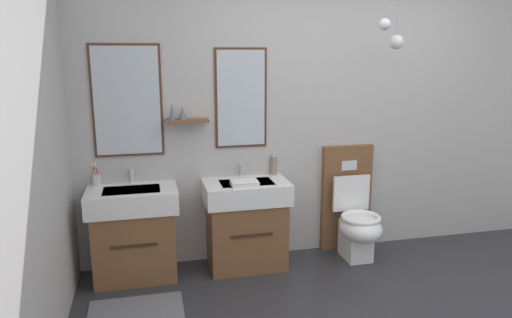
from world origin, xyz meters
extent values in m
cube|color=#B7B5B2|center=(0.00, 1.71, 1.30)|extent=(4.85, 0.12, 2.60)
cube|color=#4C301E|center=(-1.83, 1.64, 1.45)|extent=(0.56, 0.02, 0.91)
cube|color=silver|center=(-1.83, 1.63, 1.45)|extent=(0.52, 0.01, 0.87)
cube|color=#4C301E|center=(-0.89, 1.64, 1.45)|extent=(0.45, 0.02, 0.85)
cube|color=silver|center=(-0.89, 1.63, 1.45)|extent=(0.41, 0.01, 0.81)
cube|color=brown|center=(-1.36, 1.57, 1.28)|extent=(0.36, 0.14, 0.02)
cone|color=slate|center=(-1.48, 1.56, 1.37)|extent=(0.05, 0.05, 0.14)
cone|color=slate|center=(-1.39, 1.57, 1.35)|extent=(0.06, 0.06, 0.11)
sphere|color=silver|center=(0.19, 1.20, 2.06)|extent=(0.10, 0.10, 0.10)
sphere|color=silver|center=(0.35, 1.29, 1.92)|extent=(0.12, 0.12, 0.12)
cube|color=#B7B5B2|center=(-2.36, 0.00, 1.30)|extent=(0.12, 3.53, 2.60)
cube|color=slate|center=(-1.83, 0.86, 0.01)|extent=(0.68, 0.44, 0.01)
cube|color=brown|center=(-1.83, 1.45, 0.30)|extent=(0.65, 0.44, 0.59)
cube|color=#342214|center=(-1.83, 1.22, 0.37)|extent=(0.36, 0.01, 0.02)
cube|color=white|center=(-1.83, 1.45, 0.68)|extent=(0.72, 0.47, 0.18)
cube|color=silver|center=(-1.83, 1.42, 0.75)|extent=(0.45, 0.26, 0.03)
cylinder|color=silver|center=(-1.83, 1.64, 0.82)|extent=(0.03, 0.03, 0.11)
cylinder|color=silver|center=(-1.83, 1.58, 0.87)|extent=(0.02, 0.11, 0.02)
cube|color=brown|center=(-0.89, 1.45, 0.30)|extent=(0.65, 0.44, 0.59)
cube|color=#342214|center=(-0.89, 1.22, 0.37)|extent=(0.36, 0.01, 0.02)
cube|color=white|center=(-0.89, 1.45, 0.68)|extent=(0.72, 0.47, 0.18)
cube|color=silver|center=(-0.89, 1.42, 0.75)|extent=(0.45, 0.26, 0.03)
cylinder|color=silver|center=(-0.89, 1.64, 0.82)|extent=(0.03, 0.03, 0.11)
cylinder|color=silver|center=(-0.89, 1.58, 0.87)|extent=(0.02, 0.11, 0.02)
cube|color=brown|center=(0.12, 1.63, 0.50)|extent=(0.48, 0.10, 1.00)
cube|color=silver|center=(0.12, 1.58, 0.82)|extent=(0.15, 0.01, 0.09)
cube|color=white|center=(0.12, 1.37, 0.17)|extent=(0.22, 0.30, 0.34)
ellipsoid|color=white|center=(0.12, 1.29, 0.32)|extent=(0.37, 0.46, 0.24)
torus|color=white|center=(0.12, 1.29, 0.42)|extent=(0.35, 0.35, 0.04)
cube|color=white|center=(0.12, 1.51, 0.57)|extent=(0.35, 0.03, 0.33)
cylinder|color=silver|center=(-2.11, 1.61, 0.82)|extent=(0.07, 0.07, 0.09)
cylinder|color=#DB3847|center=(-2.10, 1.61, 0.86)|extent=(0.03, 0.02, 0.15)
cube|color=white|center=(-2.11, 1.60, 0.94)|extent=(0.02, 0.02, 0.03)
cylinder|color=#DB3847|center=(-2.12, 1.62, 0.87)|extent=(0.04, 0.03, 0.16)
cube|color=white|center=(-2.13, 1.60, 0.95)|extent=(0.02, 0.02, 0.03)
cylinder|color=yellow|center=(-2.12, 1.59, 0.87)|extent=(0.04, 0.03, 0.16)
cube|color=white|center=(-2.11, 1.58, 0.95)|extent=(0.02, 0.02, 0.03)
cylinder|color=gray|center=(-0.60, 1.62, 0.85)|extent=(0.06, 0.06, 0.16)
cylinder|color=silver|center=(-0.60, 1.62, 0.95)|extent=(0.02, 0.02, 0.04)
cube|color=white|center=(-0.93, 1.31, 0.79)|extent=(0.22, 0.16, 0.04)
camera|label=1|loc=(-1.69, -2.34, 1.85)|focal=33.11mm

